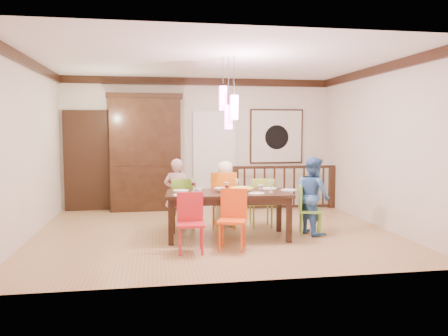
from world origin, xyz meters
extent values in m
plane|color=#AA7F52|center=(0.00, 0.00, 0.00)|extent=(6.00, 6.00, 0.00)
plane|color=white|center=(0.00, 0.00, 2.90)|extent=(6.00, 6.00, 0.00)
plane|color=beige|center=(0.00, 2.50, 1.45)|extent=(6.00, 0.00, 6.00)
plane|color=beige|center=(-3.00, 0.00, 1.45)|extent=(0.00, 5.00, 5.00)
plane|color=beige|center=(3.00, 0.00, 1.45)|extent=(0.00, 5.00, 5.00)
cube|color=black|center=(-2.40, 2.45, 1.05)|extent=(1.04, 0.07, 2.24)
cube|color=silver|center=(0.35, 2.46, 1.05)|extent=(0.97, 0.05, 2.22)
cube|color=black|center=(1.80, 2.47, 1.60)|extent=(1.25, 0.04, 1.25)
cube|color=silver|center=(1.80, 2.44, 1.60)|extent=(1.18, 0.02, 1.18)
cylinder|color=black|center=(1.80, 2.43, 1.58)|extent=(0.56, 0.01, 0.56)
cube|color=#FE4CB8|center=(0.09, -0.40, 2.25)|extent=(0.11, 0.11, 0.38)
cylinder|color=black|center=(0.09, -0.40, 2.67)|extent=(0.01, 0.01, 0.46)
cube|color=#FE4CB8|center=(0.25, -0.50, 2.10)|extent=(0.11, 0.11, 0.38)
cylinder|color=black|center=(0.25, -0.50, 2.59)|extent=(0.01, 0.01, 0.61)
cube|color=#FE4CB8|center=(0.17, -0.45, 1.95)|extent=(0.11, 0.11, 0.38)
cylinder|color=black|center=(0.17, -0.45, 2.52)|extent=(0.01, 0.01, 0.76)
cube|color=black|center=(0.17, -0.45, 0.72)|extent=(2.05, 1.05, 0.05)
cube|color=black|center=(-0.74, -0.08, 0.35)|extent=(0.09, 0.09, 0.70)
cube|color=black|center=(1.08, -0.08, 0.35)|extent=(0.09, 0.09, 0.70)
cube|color=black|center=(-0.74, -0.82, 0.35)|extent=(0.09, 0.09, 0.70)
cube|color=black|center=(1.08, -0.82, 0.35)|extent=(0.09, 0.09, 0.70)
cube|color=black|center=(0.17, -0.06, 0.65)|extent=(1.78, 0.17, 0.10)
cube|color=black|center=(0.17, -0.84, 0.65)|extent=(1.78, 0.17, 0.10)
cube|color=#669F25|center=(-0.51, 0.31, 0.44)|extent=(0.41, 0.41, 0.04)
cube|color=#669F25|center=(-0.51, 0.31, 0.69)|extent=(0.41, 0.04, 0.45)
cylinder|color=#669F25|center=(-0.68, 0.14, 0.22)|extent=(0.04, 0.04, 0.43)
cylinder|color=#669F25|center=(-0.34, 0.14, 0.22)|extent=(0.04, 0.04, 0.43)
cylinder|color=#669F25|center=(-0.68, 0.47, 0.22)|extent=(0.04, 0.04, 0.43)
cylinder|color=#669F25|center=(-0.34, 0.47, 0.22)|extent=(0.04, 0.04, 0.43)
cube|color=orange|center=(0.24, 0.35, 0.49)|extent=(0.56, 0.56, 0.04)
cube|color=orange|center=(0.24, 0.35, 0.76)|extent=(0.45, 0.16, 0.50)
cylinder|color=orange|center=(0.06, 0.16, 0.24)|extent=(0.04, 0.04, 0.48)
cylinder|color=orange|center=(0.43, 0.16, 0.24)|extent=(0.04, 0.04, 0.48)
cylinder|color=orange|center=(0.06, 0.53, 0.24)|extent=(0.04, 0.04, 0.48)
cylinder|color=orange|center=(0.43, 0.53, 0.24)|extent=(0.04, 0.04, 0.48)
cube|color=#94B539|center=(0.89, 0.26, 0.43)|extent=(0.42, 0.42, 0.04)
cube|color=#94B539|center=(0.89, 0.26, 0.67)|extent=(0.41, 0.05, 0.44)
cylinder|color=#94B539|center=(0.72, 0.10, 0.21)|extent=(0.03, 0.03, 0.42)
cylinder|color=#94B539|center=(1.05, 0.10, 0.21)|extent=(0.03, 0.03, 0.42)
cylinder|color=#94B539|center=(0.72, 0.43, 0.21)|extent=(0.03, 0.03, 0.42)
cylinder|color=#94B539|center=(1.05, 0.43, 0.21)|extent=(0.03, 0.03, 0.42)
cube|color=red|center=(-0.51, -1.21, 0.41)|extent=(0.40, 0.40, 0.04)
cube|color=red|center=(-0.51, -1.21, 0.64)|extent=(0.38, 0.05, 0.42)
cylinder|color=red|center=(-0.66, -1.36, 0.20)|extent=(0.03, 0.03, 0.40)
cylinder|color=red|center=(-0.35, -1.36, 0.20)|extent=(0.03, 0.03, 0.40)
cylinder|color=red|center=(-0.66, -1.06, 0.20)|extent=(0.03, 0.03, 0.40)
cylinder|color=red|center=(-0.35, -1.06, 0.20)|extent=(0.03, 0.03, 0.40)
cube|color=#F14F12|center=(0.11, -1.14, 0.43)|extent=(0.50, 0.50, 0.04)
cube|color=#F14F12|center=(0.11, -1.14, 0.66)|extent=(0.39, 0.16, 0.44)
cylinder|color=#F14F12|center=(-0.05, -1.30, 0.21)|extent=(0.03, 0.03, 0.42)
cylinder|color=#F14F12|center=(0.27, -1.30, 0.21)|extent=(0.03, 0.03, 0.42)
cylinder|color=#F14F12|center=(-0.05, -0.98, 0.21)|extent=(0.03, 0.03, 0.42)
cylinder|color=#F14F12|center=(0.27, -0.98, 0.21)|extent=(0.03, 0.03, 0.42)
cube|color=#6DA836|center=(1.56, -0.44, 0.40)|extent=(0.46, 0.46, 0.04)
cube|color=#6DA836|center=(1.56, -0.44, 0.62)|extent=(0.13, 0.37, 0.41)
cylinder|color=#6DA836|center=(1.41, -0.59, 0.20)|extent=(0.03, 0.03, 0.39)
cylinder|color=#6DA836|center=(1.72, -0.59, 0.20)|extent=(0.03, 0.03, 0.39)
cylinder|color=#6DA836|center=(1.41, -0.28, 0.20)|extent=(0.03, 0.03, 0.39)
cylinder|color=#6DA836|center=(1.72, -0.28, 0.20)|extent=(0.03, 0.03, 0.39)
cube|color=black|center=(-1.18, 2.28, 0.48)|extent=(1.49, 0.44, 0.96)
cube|color=black|center=(-1.18, 2.30, 1.71)|extent=(1.49, 0.40, 1.49)
cube|color=black|center=(-1.18, 2.49, 1.71)|extent=(1.28, 0.02, 1.28)
cube|color=black|center=(-1.18, 2.30, 2.48)|extent=(1.60, 0.44, 0.10)
cube|color=black|center=(0.75, 1.95, 0.46)|extent=(0.13, 0.13, 0.92)
cube|color=black|center=(2.94, 1.95, 0.46)|extent=(0.13, 0.13, 0.92)
cube|color=black|center=(1.84, 1.95, 0.93)|extent=(2.31, 0.18, 0.06)
cube|color=black|center=(1.84, 1.95, 0.05)|extent=(2.19, 0.16, 0.05)
imported|color=#D5A2A6|center=(-0.62, 0.39, 0.62)|extent=(0.51, 0.39, 1.24)
imported|color=beige|center=(0.27, 0.43, 0.60)|extent=(0.68, 0.55, 1.19)
imported|color=#3A6AA4|center=(1.63, -0.39, 0.65)|extent=(0.62, 0.73, 1.30)
imported|color=gold|center=(0.37, -0.53, 0.79)|extent=(0.44, 0.44, 0.08)
imported|color=white|center=(0.06, -0.41, 0.78)|extent=(0.28, 0.28, 0.07)
imported|color=silver|center=(-0.34, -0.56, 0.80)|extent=(0.14, 0.14, 0.10)
imported|color=silver|center=(0.72, -0.36, 0.80)|extent=(0.12, 0.12, 0.09)
cylinder|color=white|center=(-0.58, -0.21, 0.76)|extent=(0.26, 0.26, 0.01)
cylinder|color=white|center=(0.11, -0.11, 0.76)|extent=(0.26, 0.26, 0.01)
cylinder|color=white|center=(0.92, -0.18, 0.76)|extent=(0.26, 0.26, 0.01)
cylinder|color=white|center=(-0.60, -0.70, 0.76)|extent=(0.26, 0.26, 0.01)
cylinder|color=white|center=(0.57, -0.71, 0.76)|extent=(0.26, 0.26, 0.01)
cylinder|color=white|center=(1.19, -0.43, 0.76)|extent=(0.26, 0.26, 0.01)
cube|color=#D83359|center=(0.19, -0.80, 0.76)|extent=(0.18, 0.14, 0.01)
camera|label=1|loc=(-1.02, -7.31, 1.75)|focal=35.00mm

